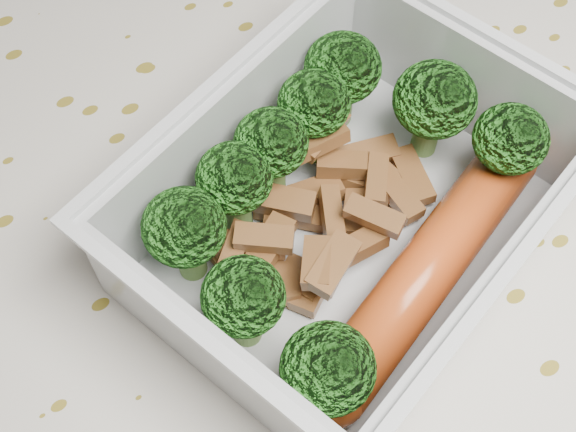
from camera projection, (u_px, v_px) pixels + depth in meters
dining_table at (279, 314)px, 0.46m from camera, size 1.40×0.90×0.75m
tablecloth at (278, 277)px, 0.42m from camera, size 1.46×0.96×0.19m
lunch_container at (349, 218)px, 0.36m from camera, size 0.23×0.21×0.07m
broccoli_florets at (325, 177)px, 0.35m from camera, size 0.18×0.16×0.06m
meat_pile at (318, 216)px, 0.37m from camera, size 0.12×0.08×0.03m
sausage at (428, 268)px, 0.35m from camera, size 0.16×0.08×0.03m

